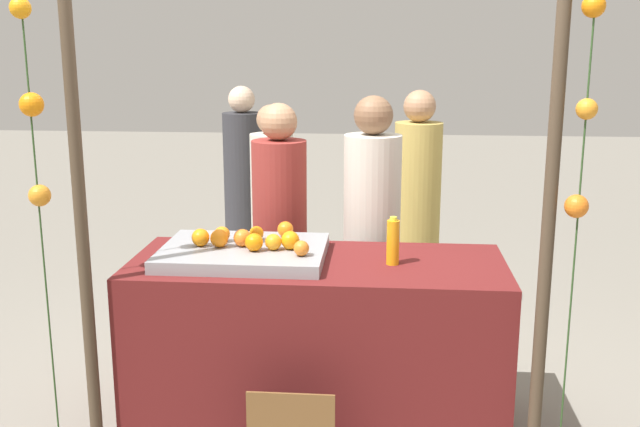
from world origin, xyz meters
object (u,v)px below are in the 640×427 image
object	(u,v)px
orange_1	(290,240)
stall_counter	(317,344)
orange_0	(219,238)
juice_bottle	(393,242)
vendor_left	(280,247)
vendor_right	(371,247)

from	to	relation	value
orange_1	stall_counter	bearing A→B (deg)	7.82
stall_counter	orange_0	size ratio (longest dim) A/B	20.60
orange_1	juice_bottle	xyz separation A→B (m)	(0.49, -0.00, 0.00)
stall_counter	juice_bottle	world-z (taller)	juice_bottle
vendor_left	vendor_right	distance (m)	0.53
stall_counter	vendor_left	distance (m)	0.80
juice_bottle	vendor_right	xyz separation A→B (m)	(-0.11, 0.69, -0.22)
stall_counter	vendor_left	xyz separation A→B (m)	(-0.28, 0.69, 0.30)
stall_counter	vendor_right	bearing A→B (deg)	69.55
vendor_left	stall_counter	bearing A→B (deg)	-67.98
stall_counter	juice_bottle	distance (m)	0.65
orange_1	vendor_left	distance (m)	0.76
orange_0	orange_1	xyz separation A→B (m)	(0.35, -0.01, 0.00)
juice_bottle	stall_counter	bearing A→B (deg)	176.64
orange_0	juice_bottle	world-z (taller)	juice_bottle
juice_bottle	vendor_right	bearing A→B (deg)	99.24
vendor_right	orange_0	bearing A→B (deg)	-136.92
stall_counter	juice_bottle	xyz separation A→B (m)	(0.36, -0.02, 0.54)
orange_0	vendor_left	xyz separation A→B (m)	(0.20, 0.70, -0.24)
orange_0	vendor_right	xyz separation A→B (m)	(0.72, 0.68, -0.22)
stall_counter	orange_0	xyz separation A→B (m)	(-0.48, -0.01, 0.53)
orange_0	juice_bottle	size ratio (longest dim) A/B	0.38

